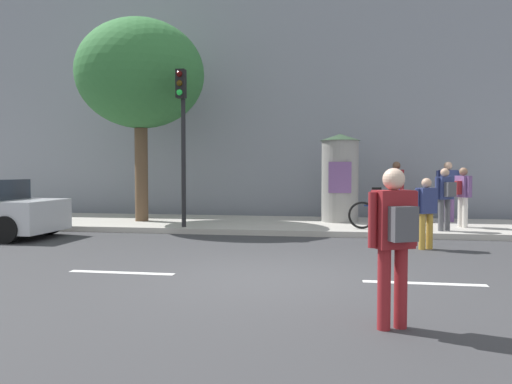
{
  "coord_description": "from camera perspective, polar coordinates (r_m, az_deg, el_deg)",
  "views": [
    {
      "loc": [
        1.16,
        -7.81,
        1.7
      ],
      "look_at": [
        -0.48,
        2.0,
        1.26
      ],
      "focal_mm": 35.59,
      "sensor_mm": 36.0,
      "label": 1
    }
  ],
  "objects": [
    {
      "name": "ground_plane",
      "position": [
        8.08,
        1.05,
        -9.63
      ],
      "size": [
        80.0,
        80.0,
        0.0
      ],
      "primitive_type": "plane",
      "color": "#38383A"
    },
    {
      "name": "pedestrian_tallest",
      "position": [
        14.72,
        22.18,
        0.03
      ],
      "size": [
        0.48,
        0.6,
        1.61
      ],
      "color": "silver",
      "rests_on": "sidewalk_curb"
    },
    {
      "name": "building_backdrop",
      "position": [
        20.02,
        6.19,
        10.13
      ],
      "size": [
        36.0,
        5.0,
        8.71
      ],
      "primitive_type": "cube",
      "color": "gray",
      "rests_on": "ground_plane"
    },
    {
      "name": "traffic_light",
      "position": [
        13.77,
        -8.32,
        7.83
      ],
      "size": [
        0.24,
        0.45,
        4.2
      ],
      "color": "black",
      "rests_on": "sidewalk_curb"
    },
    {
      "name": "bicycle_leaning",
      "position": [
        13.62,
        14.03,
        -2.44
      ],
      "size": [
        1.77,
        0.13,
        1.09
      ],
      "color": "black",
      "rests_on": "sidewalk_curb"
    },
    {
      "name": "pedestrian_in_red_top",
      "position": [
        11.4,
        18.58,
        -1.75
      ],
      "size": [
        0.5,
        0.42,
        1.52
      ],
      "color": "#B78C33",
      "rests_on": "ground_plane"
    },
    {
      "name": "pedestrian_with_bag",
      "position": [
        13.66,
        20.5,
        -0.19
      ],
      "size": [
        0.52,
        0.51,
        1.59
      ],
      "color": "#4C4C51",
      "rests_on": "sidewalk_curb"
    },
    {
      "name": "street_tree",
      "position": [
        15.96,
        -12.86,
        12.71
      ],
      "size": [
        3.81,
        3.81,
        6.04
      ],
      "color": "brown",
      "rests_on": "sidewalk_curb"
    },
    {
      "name": "pedestrian_in_light_jacket",
      "position": [
        16.09,
        20.75,
        0.65
      ],
      "size": [
        0.68,
        0.26,
        1.79
      ],
      "color": "#724C84",
      "rests_on": "sidewalk_curb"
    },
    {
      "name": "lane_markings",
      "position": [
        8.08,
        1.05,
        -9.6
      ],
      "size": [
        25.8,
        0.16,
        0.01
      ],
      "color": "silver",
      "rests_on": "ground_plane"
    },
    {
      "name": "pedestrian_with_backpack",
      "position": [
        5.57,
        15.27,
        -4.55
      ],
      "size": [
        0.53,
        0.49,
        1.72
      ],
      "color": "maroon",
      "rests_on": "ground_plane"
    },
    {
      "name": "pedestrian_near_pole",
      "position": [
        16.31,
        15.44,
        0.8
      ],
      "size": [
        0.51,
        0.57,
        1.8
      ],
      "color": "navy",
      "rests_on": "sidewalk_curb"
    },
    {
      "name": "sidewalk_curb",
      "position": [
        14.95,
        5.0,
        -3.73
      ],
      "size": [
        36.0,
        4.0,
        0.15
      ],
      "primitive_type": "cube",
      "color": "#B2ADA3",
      "rests_on": "ground_plane"
    },
    {
      "name": "poster_column",
      "position": [
        15.34,
        9.42,
        1.65
      ],
      "size": [
        1.2,
        1.2,
        2.61
      ],
      "color": "gray",
      "rests_on": "sidewalk_curb"
    }
  ]
}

